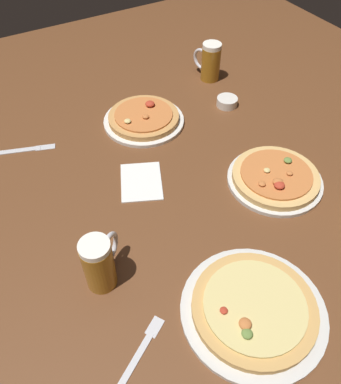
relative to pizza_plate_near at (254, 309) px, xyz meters
name	(u,v)px	position (x,y,z in m)	size (l,w,h in m)	color
ground_plane	(170,200)	(0.01, 0.39, -0.03)	(2.40, 2.40, 0.03)	brown
pizza_plate_near	(254,309)	(0.00, 0.00, 0.00)	(0.32, 0.32, 0.05)	silver
pizza_plate_far	(144,118)	(0.11, 0.72, 0.00)	(0.27, 0.27, 0.05)	silver
pizza_plate_side	(275,178)	(0.30, 0.29, 0.00)	(0.27, 0.27, 0.05)	silver
beer_mug_dark	(210,62)	(0.45, 0.85, 0.05)	(0.07, 0.12, 0.14)	#9E6619
beer_mug_amber	(100,262)	(-0.25, 0.24, 0.06)	(0.11, 0.10, 0.14)	#9E6619
ramekin_sauce	(227,102)	(0.41, 0.67, 0.00)	(0.07, 0.07, 0.03)	silver
napkin_folded	(141,181)	(-0.03, 0.48, -0.01)	(0.12, 0.15, 0.01)	white
fork_left	(137,357)	(-0.26, 0.04, -0.01)	(0.18, 0.12, 0.01)	silver
knife_right	(19,150)	(-0.30, 0.79, -0.01)	(0.22, 0.09, 0.01)	silver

